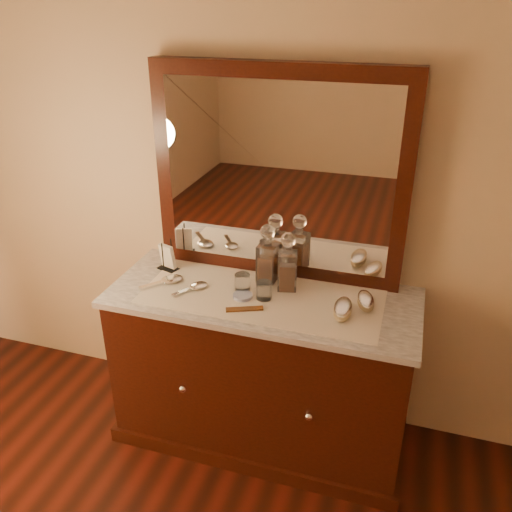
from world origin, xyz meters
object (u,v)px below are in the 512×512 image
decanter_left (268,259)px  hand_mirror_inner (196,287)px  hand_mirror_outer (168,280)px  comb (245,309)px  dresser_cabinet (262,371)px  mirror_frame (278,176)px  brush_far (366,301)px  napkin_rack (168,258)px  brush_near (343,309)px  pin_dish (243,296)px  decanter_right (287,267)px

decanter_left → hand_mirror_inner: bearing=-149.5°
decanter_left → hand_mirror_outer: decanter_left is taller
hand_mirror_outer → comb: bearing=-16.7°
dresser_cabinet → mirror_frame: 0.97m
dresser_cabinet → comb: size_ratio=8.50×
comb → hand_mirror_outer: size_ratio=0.81×
brush_far → hand_mirror_outer: bearing=-175.7°
hand_mirror_outer → brush_far: bearing=4.3°
dresser_cabinet → decanter_left: bearing=96.9°
dresser_cabinet → napkin_rack: (-0.53, 0.10, 0.50)m
comb → brush_near: bearing=-9.7°
brush_far → hand_mirror_outer: (-0.93, -0.07, -0.01)m
mirror_frame → brush_far: bearing=-23.0°
napkin_rack → brush_near: bearing=-9.8°
brush_far → brush_near: bearing=-130.1°
mirror_frame → brush_far: mirror_frame is taller
pin_dish → brush_far: brush_far is taller
decanter_left → brush_far: bearing=-10.5°
pin_dish → hand_mirror_inner: bearing=177.0°
brush_far → hand_mirror_inner: brush_far is taller
brush_near → dresser_cabinet: bearing=171.9°
comb → brush_far: bearing=-1.3°
pin_dish → hand_mirror_inner: hand_mirror_inner is taller
decanter_right → hand_mirror_inner: size_ratio=1.54×
pin_dish → napkin_rack: size_ratio=0.57×
comb → napkin_rack: bearing=129.7°
pin_dish → hand_mirror_inner: (-0.24, 0.01, 0.00)m
comb → mirror_frame: bearing=61.8°
decanter_left → hand_mirror_outer: bearing=-160.6°
napkin_rack → mirror_frame: bearing=15.0°
comb → brush_far: (0.50, 0.20, 0.02)m
dresser_cabinet → decanter_left: 0.57m
pin_dish → hand_mirror_outer: 0.39m
dresser_cabinet → decanter_left: (-0.02, 0.14, 0.56)m
napkin_rack → decanter_right: decanter_right is taller
napkin_rack → pin_dish: bearing=-19.1°
mirror_frame → napkin_rack: bearing=-165.0°
comb → napkin_rack: (-0.49, 0.25, 0.05)m
napkin_rack → brush_far: napkin_rack is taller
brush_far → mirror_frame: bearing=157.0°
decanter_right → brush_far: (0.37, -0.04, -0.09)m
dresser_cabinet → hand_mirror_inner: (-0.32, -0.04, 0.45)m
napkin_rack → decanter_left: bearing=3.8°
dresser_cabinet → comb: (-0.04, -0.15, 0.45)m
napkin_rack → hand_mirror_outer: napkin_rack is taller
hand_mirror_outer → decanter_left: bearing=19.4°
decanter_left → brush_near: size_ratio=1.63×
mirror_frame → decanter_left: (-0.02, -0.11, -0.38)m
dresser_cabinet → mirror_frame: (0.00, 0.25, 0.94)m
decanter_right → brush_near: size_ratio=1.59×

